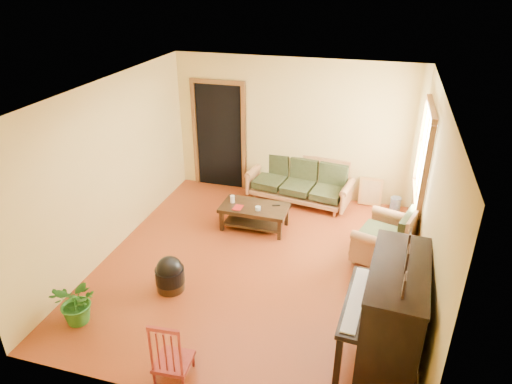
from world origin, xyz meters
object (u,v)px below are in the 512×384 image
(sofa, at_px, (299,182))
(footstool, at_px, (170,277))
(armchair, at_px, (385,233))
(potted_plant, at_px, (77,302))
(ceramic_crock, at_px, (395,204))
(red_chair, at_px, (172,347))
(coffee_table, at_px, (255,217))
(piano, at_px, (393,315))

(sofa, bearing_deg, footstool, -101.85)
(armchair, xyz_separation_m, potted_plant, (-3.56, -2.43, -0.16))
(ceramic_crock, bearing_deg, red_chair, -116.31)
(ceramic_crock, distance_m, potted_plant, 5.57)
(ceramic_crock, bearing_deg, coffee_table, -150.17)
(piano, height_order, ceramic_crock, piano)
(sofa, relative_size, potted_plant, 3.09)
(coffee_table, relative_size, armchair, 1.20)
(armchair, bearing_deg, red_chair, -109.11)
(red_chair, height_order, potted_plant, red_chair)
(piano, distance_m, footstool, 2.95)
(armchair, bearing_deg, ceramic_crock, 100.85)
(coffee_table, distance_m, potted_plant, 3.16)
(red_chair, bearing_deg, sofa, 79.75)
(coffee_table, distance_m, armchair, 2.16)
(armchair, bearing_deg, sofa, 152.81)
(footstool, bearing_deg, piano, -9.02)
(coffee_table, bearing_deg, armchair, -10.18)
(armchair, bearing_deg, piano, -69.79)
(piano, distance_m, ceramic_crock, 3.71)
(ceramic_crock, height_order, potted_plant, potted_plant)
(armchair, distance_m, piano, 1.99)
(armchair, height_order, potted_plant, armchair)
(sofa, relative_size, footstool, 4.79)
(sofa, distance_m, armchair, 2.21)
(armchair, relative_size, red_chair, 1.17)
(coffee_table, relative_size, ceramic_crock, 4.69)
(sofa, xyz_separation_m, ceramic_crock, (1.77, 0.16, -0.29))
(red_chair, xyz_separation_m, potted_plant, (-1.48, 0.44, -0.09))
(piano, relative_size, potted_plant, 2.28)
(coffee_table, xyz_separation_m, piano, (2.23, -2.36, 0.41))
(armchair, height_order, footstool, armchair)
(sofa, height_order, piano, piano)
(piano, height_order, potted_plant, piano)
(red_chair, bearing_deg, footstool, 112.92)
(coffee_table, relative_size, piano, 0.80)
(piano, xyz_separation_m, red_chair, (-2.20, -0.89, -0.22))
(potted_plant, bearing_deg, piano, 6.93)
(sofa, relative_size, ceramic_crock, 7.96)
(sofa, bearing_deg, piano, -54.99)
(ceramic_crock, xyz_separation_m, potted_plant, (-3.74, -4.12, 0.19))
(sofa, xyz_separation_m, coffee_table, (-0.52, -1.16, -0.20))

